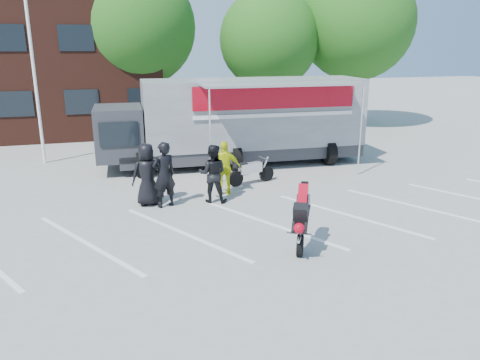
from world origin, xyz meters
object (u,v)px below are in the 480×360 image
spectator_hivis (225,168)px  parked_motorcycle (251,184)px  spectator_leather_b (164,175)px  transporter_truck (242,163)px  stunt_bike_rider (302,245)px  tree_left (137,27)px  tree_right (357,23)px  flagpole (37,35)px  spectator_leather_a (147,175)px  spectator_leather_c (213,174)px  tree_mid (269,40)px

spectator_hivis → parked_motorcycle: bearing=-134.5°
spectator_leather_b → spectator_hivis: size_ratio=1.13×
transporter_truck → stunt_bike_rider: bearing=-94.0°
tree_left → stunt_bike_rider: size_ratio=4.82×
tree_left → stunt_bike_rider: tree_left is taller
tree_right → spectator_hivis: 15.64m
flagpole → tree_right: bearing=15.5°
flagpole → spectator_hivis: flagpole is taller
spectator_leather_a → spectator_leather_b: (0.47, -0.31, 0.04)m
spectator_leather_c → tree_mid: bearing=-96.9°
transporter_truck → stunt_bike_rider: size_ratio=5.96×
tree_right → spectator_hivis: bearing=-134.3°
stunt_bike_rider → parked_motorcycle: bearing=114.0°
tree_right → spectator_leather_c: (-10.89, -11.25, -4.97)m
transporter_truck → spectator_leather_c: 5.03m
tree_right → tree_left: bearing=172.9°
flagpole → transporter_truck: (7.56, -2.32, -5.05)m
tree_right → spectator_leather_b: 17.45m
tree_mid → parked_motorcycle: tree_mid is taller
stunt_bike_rider → transporter_truck: bearing=112.1°
tree_mid → tree_right: bearing=-5.7°
transporter_truck → parked_motorcycle: bearing=-97.5°
spectator_leather_b → spectator_leather_c: 1.49m
tree_left → tree_right: size_ratio=0.95×
stunt_bike_rider → spectator_leather_a: bearing=157.0°
tree_mid → parked_motorcycle: size_ratio=4.13×
flagpole → tree_left: (4.24, 6.00, 0.51)m
flagpole → tree_right: tree_right is taller
transporter_truck → spectator_hivis: bearing=-111.8°
spectator_leather_a → tree_left: bearing=-99.7°
tree_left → transporter_truck: tree_left is taller
spectator_leather_a → spectator_hivis: bearing=-177.5°
transporter_truck → parked_motorcycle: (-0.48, -2.89, 0.00)m
tree_left → tree_mid: tree_left is taller
spectator_leather_a → spectator_hivis: size_ratio=1.08×
spectator_leather_b → stunt_bike_rider: bearing=107.1°
tree_right → stunt_bike_rider: bearing=-122.3°
flagpole → spectator_hivis: (5.90, -6.11, -4.17)m
tree_mid → transporter_truck: (-3.68, -7.32, -4.94)m
parked_motorcycle → spectator_leather_b: (-3.21, -1.57, 1.00)m
tree_right → stunt_bike_rider: tree_right is taller
parked_motorcycle → spectator_leather_a: bearing=93.9°
flagpole → tree_mid: flagpole is taller
flagpole → spectator_leather_b: bearing=-60.3°
tree_left → flagpole: bearing=-125.3°
transporter_truck → spectator_leather_a: (-4.16, -4.15, 0.96)m
flagpole → parked_motorcycle: 10.14m
flagpole → tree_left: size_ratio=0.93×
flagpole → spectator_leather_b: flagpole is taller
tree_left → spectator_leather_c: tree_left is taller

